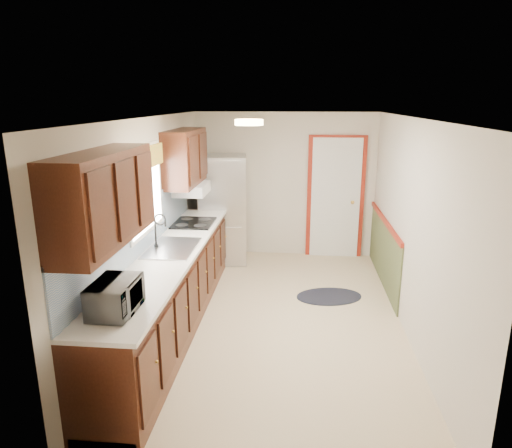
# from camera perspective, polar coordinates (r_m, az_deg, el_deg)

# --- Properties ---
(room_shell) EXTENTS (3.20, 5.20, 2.52)m
(room_shell) POSITION_cam_1_polar(r_m,az_deg,el_deg) (5.25, 2.67, -0.07)
(room_shell) COLOR beige
(room_shell) RESTS_ON ground
(kitchen_run) EXTENTS (0.63, 4.00, 2.20)m
(kitchen_run) POSITION_cam_1_polar(r_m,az_deg,el_deg) (5.30, -11.07, -4.65)
(kitchen_run) COLOR #36160C
(kitchen_run) RESTS_ON ground
(back_wall_trim) EXTENTS (1.12, 2.30, 2.08)m
(back_wall_trim) POSITION_cam_1_polar(r_m,az_deg,el_deg) (7.50, 11.08, 1.91)
(back_wall_trim) COLOR maroon
(back_wall_trim) RESTS_ON ground
(ceiling_fixture) EXTENTS (0.30, 0.30, 0.06)m
(ceiling_fixture) POSITION_cam_1_polar(r_m,az_deg,el_deg) (4.89, -0.88, 12.60)
(ceiling_fixture) COLOR #FFD88C
(ceiling_fixture) RESTS_ON room_shell
(microwave) EXTENTS (0.27, 0.48, 0.32)m
(microwave) POSITION_cam_1_polar(r_m,az_deg,el_deg) (3.83, -17.23, -8.30)
(microwave) COLOR white
(microwave) RESTS_ON kitchen_run
(refrigerator) EXTENTS (0.81, 0.77, 1.74)m
(refrigerator) POSITION_cam_1_polar(r_m,az_deg,el_deg) (7.41, -4.08, 1.84)
(refrigerator) COLOR #B7B7BC
(refrigerator) RESTS_ON ground
(rug) EXTENTS (0.99, 0.75, 0.01)m
(rug) POSITION_cam_1_polar(r_m,az_deg,el_deg) (6.35, 9.11, -8.92)
(rug) COLOR black
(rug) RESTS_ON ground
(cooktop) EXTENTS (0.53, 0.64, 0.02)m
(cooktop) POSITION_cam_1_polar(r_m,az_deg,el_deg) (6.32, -7.79, 0.13)
(cooktop) COLOR black
(cooktop) RESTS_ON kitchen_run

